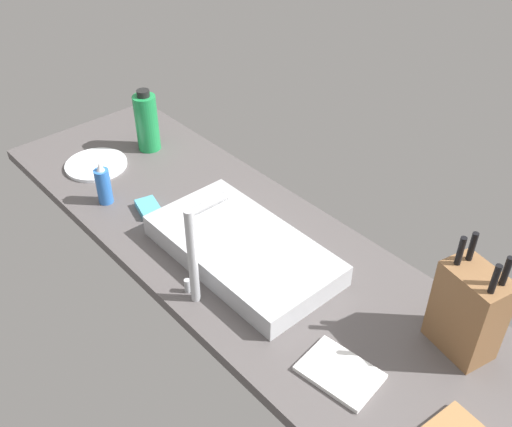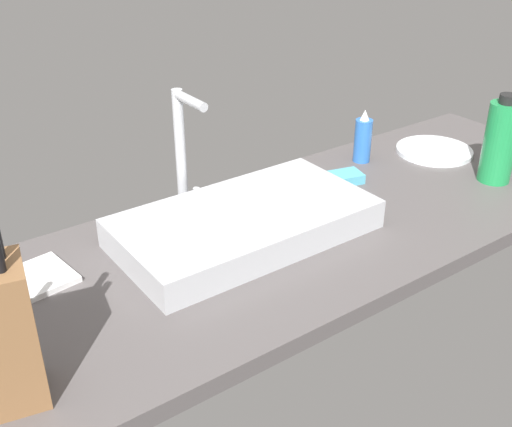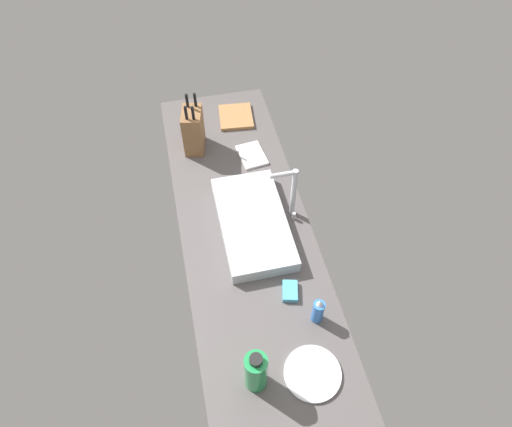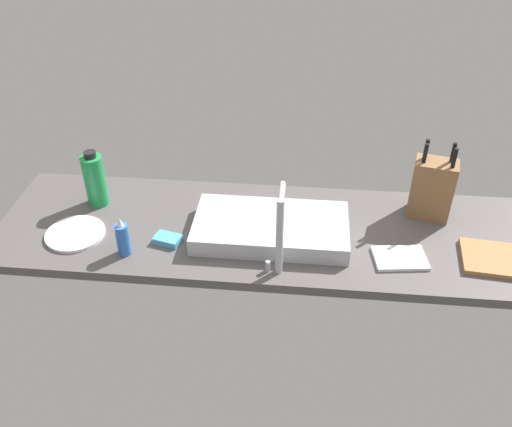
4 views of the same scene
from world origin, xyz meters
The scene contains 8 objects.
countertop_slab centered at (0.00, 0.00, 1.75)cm, with size 195.36×57.83×3.50cm, color #514C4C.
sink_basin centered at (-1.20, 3.43, 6.68)cm, with size 53.65×28.66×6.35cm, color #B7BABF.
faucet centered at (-5.00, 21.30, 19.58)cm, with size 5.50×12.02×28.07cm.
soap_bottle centered at (47.09, 18.00, 9.77)cm, with size 4.56×4.56×14.35cm.
water_bottle centered at (65.56, -10.16, 13.86)cm, with size 7.97×7.97×22.21cm.
dinner_plate centered at (67.42, 10.19, 4.10)cm, with size 20.74×20.74×1.20cm, color white.
dish_towel centered at (-45.09, 12.46, 4.10)cm, with size 17.21×12.17×1.20cm, color white.
dish_sponge centered at (34.07, 10.89, 4.70)cm, with size 9.00×6.00×2.40cm, color #4CA3BC.
Camera 2 is at (-66.18, -90.70, 70.90)cm, focal length 43.79 mm.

